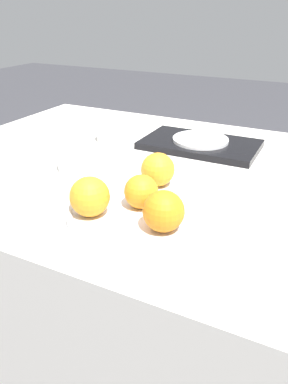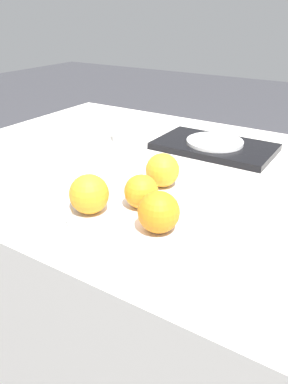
{
  "view_description": "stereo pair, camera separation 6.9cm",
  "coord_description": "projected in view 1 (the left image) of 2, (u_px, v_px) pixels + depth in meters",
  "views": [
    {
      "loc": [
        0.28,
        -0.85,
        1.15
      ],
      "look_at": [
        -0.03,
        -0.24,
        0.82
      ],
      "focal_mm": 35.0,
      "sensor_mm": 36.0,
      "label": 1
    },
    {
      "loc": [
        0.34,
        -0.81,
        1.15
      ],
      "look_at": [
        -0.03,
        -0.24,
        0.82
      ],
      "focal_mm": 35.0,
      "sensor_mm": 36.0,
      "label": 2
    }
  ],
  "objects": [
    {
      "name": "serving_tray",
      "position": [
        200.0,
        144.0,
        1.14
      ],
      "size": [
        0.34,
        0.21,
        0.02
      ],
      "color": "black",
      "rests_on": "table"
    },
    {
      "name": "side_plate",
      "position": [
        200.0,
        140.0,
        1.13
      ],
      "size": [
        0.17,
        0.17,
        0.01
      ],
      "color": "white",
      "rests_on": "serving_tray"
    },
    {
      "name": "table",
      "position": [
        188.0,
        290.0,
        1.13
      ],
      "size": [
        1.55,
        0.95,
        0.77
      ],
      "color": "silver",
      "rests_on": "ground_plane"
    },
    {
      "name": "ground_plane",
      "position": [
        182.0,
        376.0,
        1.3
      ],
      "size": [
        12.0,
        12.0,
        0.0
      ],
      "primitive_type": "plane",
      "color": "#38383D"
    },
    {
      "name": "orange_2",
      "position": [
        90.0,
        197.0,
        0.73
      ],
      "size": [
        0.08,
        0.08,
        0.08
      ],
      "color": "orange",
      "rests_on": "fruit_platter"
    },
    {
      "name": "orange_1",
      "position": [
        158.0,
        169.0,
        0.85
      ],
      "size": [
        0.08,
        0.08,
        0.08
      ],
      "color": "orange",
      "rests_on": "fruit_platter"
    },
    {
      "name": "orange_3",
      "position": [
        164.0,
        211.0,
        0.68
      ],
      "size": [
        0.08,
        0.08,
        0.08
      ],
      "color": "orange",
      "rests_on": "fruit_platter"
    },
    {
      "name": "fruit_platter",
      "position": [
        144.0,
        209.0,
        0.77
      ],
      "size": [
        0.32,
        0.32,
        0.02
      ],
      "color": "silver",
      "rests_on": "table"
    },
    {
      "name": "cup_2",
      "position": [
        110.0,
        131.0,
        1.17
      ],
      "size": [
        0.08,
        0.08,
        0.07
      ],
      "color": "white",
      "rests_on": "table"
    },
    {
      "name": "orange_0",
      "position": [
        141.0,
        192.0,
        0.76
      ],
      "size": [
        0.07,
        0.07,
        0.07
      ],
      "color": "orange",
      "rests_on": "fruit_platter"
    },
    {
      "name": "cup_3",
      "position": [
        73.0,
        160.0,
        0.96
      ],
      "size": [
        0.08,
        0.08,
        0.07
      ],
      "color": "white",
      "rests_on": "table"
    }
  ]
}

